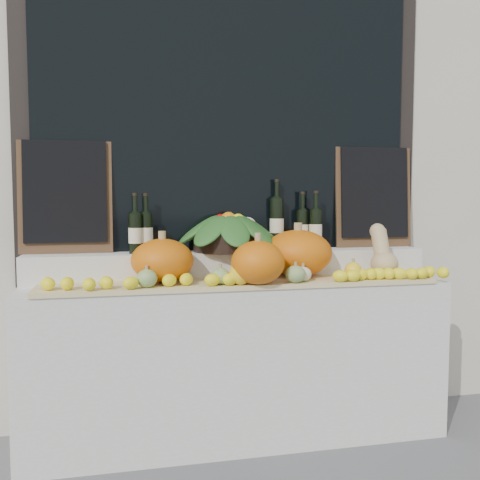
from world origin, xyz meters
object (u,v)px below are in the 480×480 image
pumpkin_right (298,253)px  wine_bottle_tall (277,223)px  butternut_squash (382,255)px  pumpkin_left (162,261)px  produce_bowl (229,232)px

pumpkin_right → wine_bottle_tall: 0.27m
pumpkin_right → butternut_squash: size_ratio=1.31×
wine_bottle_tall → pumpkin_left: bearing=-159.1°
butternut_squash → pumpkin_right: bearing=169.3°
butternut_squash → produce_bowl: (-0.84, 0.24, 0.13)m
pumpkin_left → produce_bowl: 0.47m
pumpkin_left → butternut_squash: (1.24, -0.03, 0.01)m
pumpkin_left → produce_bowl: (0.39, 0.21, 0.13)m
produce_bowl → wine_bottle_tall: (0.30, 0.05, 0.04)m
butternut_squash → produce_bowl: produce_bowl is taller
pumpkin_left → pumpkin_right: bearing=4.7°
pumpkin_right → butternut_squash: bearing=-10.7°
butternut_squash → wine_bottle_tall: wine_bottle_tall is taller
butternut_squash → wine_bottle_tall: (-0.54, 0.29, 0.17)m
pumpkin_right → butternut_squash: butternut_squash is taller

